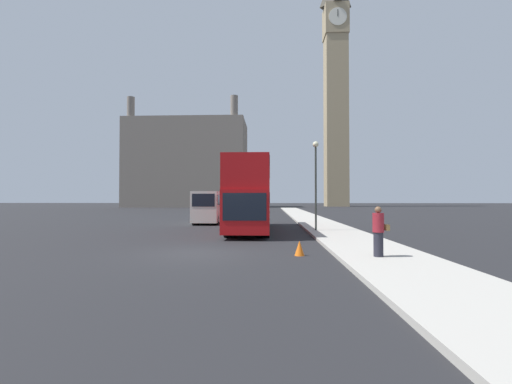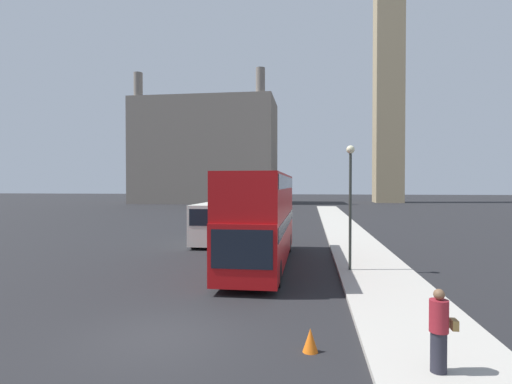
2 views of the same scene
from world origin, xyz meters
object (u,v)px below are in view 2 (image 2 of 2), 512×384
(street_lamp, at_px, (350,188))
(parked_sedan, at_px, (239,217))
(clock_tower, at_px, (389,45))
(red_double_decker_bus, at_px, (262,215))
(white_van, at_px, (215,222))
(pedestrian, at_px, (439,331))

(street_lamp, xyz_separation_m, parked_sedan, (-8.63, 20.92, -3.04))
(clock_tower, xyz_separation_m, street_lamp, (-15.04, -71.79, -30.34))
(red_double_decker_bus, height_order, street_lamp, street_lamp)
(red_double_decker_bus, relative_size, parked_sedan, 2.60)
(clock_tower, bearing_deg, street_lamp, -101.83)
(white_van, xyz_separation_m, pedestrian, (8.69, -17.04, -0.44))
(pedestrian, bearing_deg, white_van, 117.02)
(white_van, height_order, parked_sedan, white_van)
(red_double_decker_bus, height_order, pedestrian, red_double_decker_bus)
(white_van, height_order, pedestrian, white_van)
(red_double_decker_bus, distance_m, street_lamp, 4.41)
(clock_tower, height_order, parked_sedan, clock_tower)
(red_double_decker_bus, height_order, white_van, red_double_decker_bus)
(red_double_decker_bus, xyz_separation_m, street_lamp, (4.04, -1.16, 1.33))
(red_double_decker_bus, distance_m, white_van, 7.49)
(parked_sedan, bearing_deg, white_van, -86.82)
(street_lamp, bearing_deg, pedestrian, -85.20)
(white_van, bearing_deg, clock_tower, 70.37)
(white_van, relative_size, parked_sedan, 1.31)
(clock_tower, distance_m, street_lamp, 79.37)
(red_double_decker_bus, relative_size, white_van, 1.99)
(red_double_decker_bus, xyz_separation_m, pedestrian, (4.84, -10.69, -1.44))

